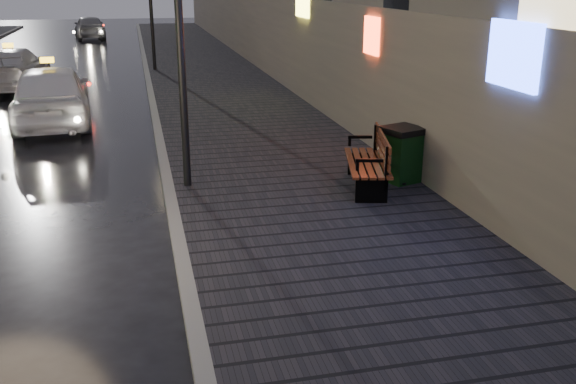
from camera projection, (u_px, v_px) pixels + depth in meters
name	position (u px, v px, depth m)	size (l,w,h in m)	color
sidewalk	(207.00, 73.00, 26.18)	(4.60, 58.00, 0.15)	black
curb	(147.00, 75.00, 25.66)	(0.20, 58.00, 0.15)	slate
bench	(371.00, 161.00, 11.57)	(1.14, 2.08, 1.01)	black
trash_bin	(402.00, 154.00, 11.97)	(0.86, 0.86, 1.03)	black
taxi_near	(51.00, 94.00, 17.11)	(1.97, 4.89, 1.66)	white
taxi_mid	(11.00, 69.00, 22.55)	(2.07, 5.09, 1.48)	silver
car_far	(90.00, 27.00, 41.08)	(1.75, 4.36, 1.49)	#929399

